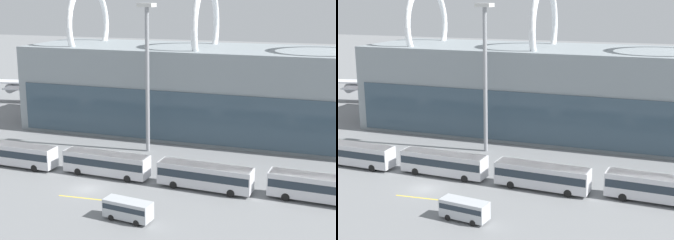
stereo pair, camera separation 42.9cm
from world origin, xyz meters
The scene contains 9 objects.
ground_plane centered at (0.00, 0.00, 0.00)m, with size 440.00×440.00×0.00m, color slate.
airliner_at_gate_near centered at (-29.98, 46.86, 5.71)m, with size 45.04×43.55×14.34m.
shuttle_bus_1 centered at (-13.97, 4.91, 1.92)m, with size 12.37×3.15×3.27m.
shuttle_bus_2 centered at (0.17, 5.37, 1.92)m, with size 12.40×3.31×3.27m.
shuttle_bus_3 centered at (14.30, 4.86, 1.92)m, with size 12.42×3.45×3.27m.
shuttle_bus_4 centered at (28.44, 5.41, 1.92)m, with size 12.42×3.43×3.27m.
service_van_foreground centered at (8.70, -6.91, 1.36)m, with size 5.71×2.69×2.31m.
floodlight_mast centered at (1.34, 18.09, 14.35)m, with size 2.33×2.33×23.12m.
lane_stripe_0 centered at (1.80, -2.82, 0.00)m, with size 8.26×0.25×0.01m, color yellow.
Camera 1 is at (30.19, -55.35, 24.31)m, focal length 55.00 mm.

